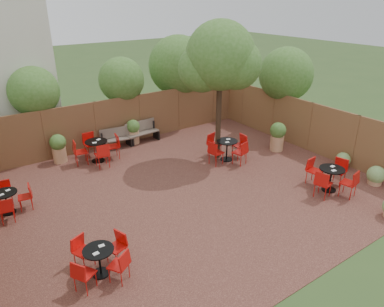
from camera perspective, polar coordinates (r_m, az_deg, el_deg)
ground at (r=11.85m, az=-0.95°, el=-5.89°), size 80.00×80.00×0.00m
courtyard_paving at (r=11.84m, az=-0.95°, el=-5.85°), size 12.00×10.00×0.02m
fence_back at (r=15.50m, az=-11.39°, el=5.01°), size 12.00×0.08×2.00m
fence_right at (r=15.30m, az=18.06°, el=4.05°), size 0.08×10.00×2.00m
overhang_foliage at (r=12.14m, az=-13.56°, el=8.17°), size 15.72×10.94×2.80m
courtyard_tree at (r=13.11m, az=4.49°, el=14.48°), size 2.65×2.55×5.13m
park_bench_left at (r=15.67m, az=-7.93°, el=3.47°), size 1.50×0.62×0.90m
park_bench_right at (r=15.24m, az=-11.70°, el=2.46°), size 1.40×0.60×0.84m
bistro_tables at (r=11.97m, az=-3.39°, el=-3.08°), size 10.37×8.11×0.94m
planters at (r=14.16m, az=-8.11°, el=1.74°), size 10.63×4.64×1.18m
low_shrubs at (r=13.12m, az=26.48°, el=-3.92°), size 2.29×3.35×0.64m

